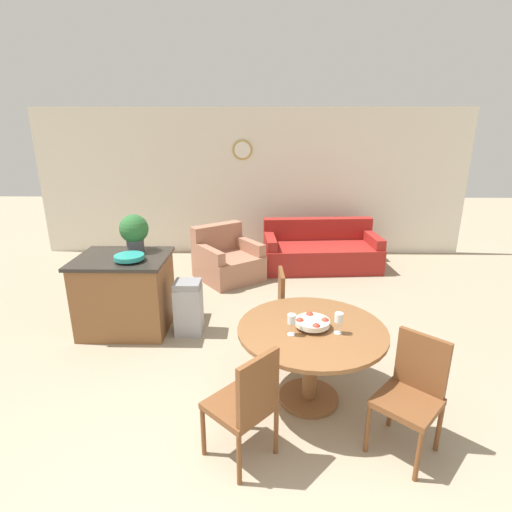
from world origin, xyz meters
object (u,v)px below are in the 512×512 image
at_px(teal_bowl, 129,257).
at_px(couch, 320,251).
at_px(dining_chair_near_left, 246,402).
at_px(fruit_bowl, 312,322).
at_px(kitchen_island, 126,293).
at_px(armchair, 227,261).
at_px(dining_table, 311,345).
at_px(trash_bin, 189,307).
at_px(wine_glass_right, 339,319).
at_px(potted_plant, 134,231).
at_px(wine_glass_left, 292,320).
at_px(dining_chair_near_right, 412,390).
at_px(dining_chair_far_side, 292,307).

xyz_separation_m(teal_bowl, couch, (2.51, 2.45, -0.69)).
distance_m(dining_chair_near_left, fruit_bowl, 0.92).
bearing_deg(kitchen_island, fruit_bowl, -32.68).
relative_size(couch, armchair, 1.61).
height_order(dining_table, fruit_bowl, fruit_bowl).
relative_size(dining_chair_near_left, trash_bin, 1.40).
xyz_separation_m(dining_table, armchair, (-1.00, 3.05, -0.28)).
bearing_deg(wine_glass_right, potted_plant, 142.76).
xyz_separation_m(dining_chair_near_left, kitchen_island, (-1.54, 2.02, -0.05)).
bearing_deg(wine_glass_right, teal_bowl, 149.30).
height_order(wine_glass_right, kitchen_island, kitchen_island).
height_order(fruit_bowl, wine_glass_left, wine_glass_left).
bearing_deg(wine_glass_right, trash_bin, 138.82).
relative_size(dining_chair_near_right, teal_bowl, 2.76).
height_order(kitchen_island, armchair, kitchen_island).
bearing_deg(potted_plant, dining_chair_far_side, -20.51).
xyz_separation_m(dining_table, teal_bowl, (-1.93, 1.18, 0.40)).
relative_size(wine_glass_left, kitchen_island, 0.17).
height_order(teal_bowl, couch, teal_bowl).
bearing_deg(armchair, trash_bin, -135.65).
bearing_deg(dining_chair_near_left, wine_glass_right, -8.25).
height_order(potted_plant, couch, potted_plant).
xyz_separation_m(dining_chair_near_left, couch, (1.12, 4.32, -0.23)).
bearing_deg(wine_glass_right, couch, 84.13).
distance_m(dining_table, teal_bowl, 2.29).
bearing_deg(dining_chair_near_right, teal_bowl, 9.50).
distance_m(fruit_bowl, wine_glass_right, 0.24).
xyz_separation_m(dining_chair_near_right, dining_chair_far_side, (-0.80, 1.40, 0.00)).
distance_m(wine_glass_left, armchair, 3.33).
bearing_deg(armchair, dining_chair_far_side, -104.21).
bearing_deg(dining_chair_near_right, potted_plant, 4.41).
xyz_separation_m(kitchen_island, couch, (2.66, 2.30, -0.18)).
height_order(potted_plant, armchair, potted_plant).
xyz_separation_m(trash_bin, armchair, (0.30, 1.83, -0.04)).
xyz_separation_m(dining_table, couch, (0.59, 3.63, -0.28)).
relative_size(dining_table, wine_glass_left, 6.95).
height_order(dining_chair_near_right, teal_bowl, teal_bowl).
bearing_deg(couch, wine_glass_right, -100.07).
relative_size(fruit_bowl, kitchen_island, 0.28).
height_order(dining_chair_near_left, couch, dining_chair_near_left).
bearing_deg(wine_glass_right, dining_table, 156.04).
xyz_separation_m(potted_plant, trash_bin, (0.67, -0.34, -0.85)).
height_order(kitchen_island, teal_bowl, teal_bowl).
xyz_separation_m(dining_chair_near_left, dining_chair_far_side, (0.43, 1.56, 0.00)).
distance_m(dining_chair_near_right, dining_chair_far_side, 1.62).
distance_m(wine_glass_right, teal_bowl, 2.48).
height_order(wine_glass_left, wine_glass_right, same).
distance_m(dining_chair_far_side, teal_bowl, 1.90).
distance_m(dining_chair_near_right, couch, 4.17).
bearing_deg(armchair, potted_plant, -159.50).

